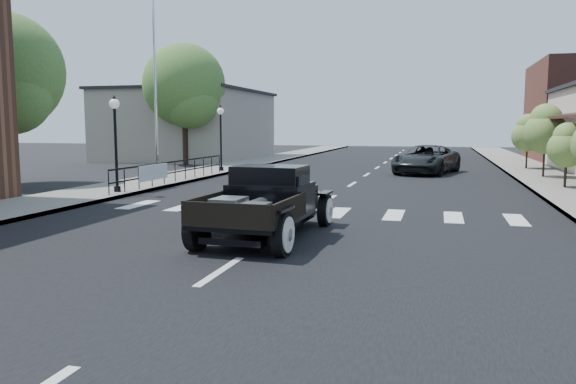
# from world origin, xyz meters

# --- Properties ---
(ground) EXTENTS (120.00, 120.00, 0.00)m
(ground) POSITION_xyz_m (0.00, 0.00, 0.00)
(ground) COLOR black
(ground) RESTS_ON ground
(road) EXTENTS (14.00, 80.00, 0.02)m
(road) POSITION_xyz_m (0.00, 15.00, 0.01)
(road) COLOR black
(road) RESTS_ON ground
(road_markings) EXTENTS (12.00, 60.00, 0.06)m
(road_markings) POSITION_xyz_m (0.00, 10.00, 0.00)
(road_markings) COLOR silver
(road_markings) RESTS_ON ground
(sidewalk_left) EXTENTS (3.00, 80.00, 0.15)m
(sidewalk_left) POSITION_xyz_m (-8.50, 15.00, 0.07)
(sidewalk_left) COLOR gray
(sidewalk_left) RESTS_ON ground
(sidewalk_right) EXTENTS (3.00, 80.00, 0.15)m
(sidewalk_right) POSITION_xyz_m (8.50, 15.00, 0.07)
(sidewalk_right) COLOR gray
(sidewalk_right) RESTS_ON ground
(low_building_left) EXTENTS (10.00, 12.00, 5.00)m
(low_building_left) POSITION_xyz_m (-15.00, 28.00, 2.50)
(low_building_left) COLOR #A99F8E
(low_building_left) RESTS_ON ground
(railing) EXTENTS (0.08, 10.00, 1.00)m
(railing) POSITION_xyz_m (-7.30, 10.00, 0.65)
(railing) COLOR black
(railing) RESTS_ON sidewalk_left
(banner) EXTENTS (0.04, 2.20, 0.60)m
(banner) POSITION_xyz_m (-7.22, 8.00, 0.45)
(banner) COLOR silver
(banner) RESTS_ON sidewalk_left
(lamp_post_b) EXTENTS (0.36, 0.36, 3.44)m
(lamp_post_b) POSITION_xyz_m (-7.60, 6.00, 1.87)
(lamp_post_b) COLOR black
(lamp_post_b) RESTS_ON sidewalk_left
(lamp_post_c) EXTENTS (0.36, 0.36, 3.44)m
(lamp_post_c) POSITION_xyz_m (-7.60, 16.00, 1.87)
(lamp_post_c) COLOR black
(lamp_post_c) RESTS_ON sidewalk_left
(flagpole) EXTENTS (0.12, 0.12, 11.60)m
(flagpole) POSITION_xyz_m (-9.20, 12.00, 5.95)
(flagpole) COLOR silver
(flagpole) RESTS_ON sidewalk_left
(big_tree_near) EXTENTS (4.91, 4.91, 7.22)m
(big_tree_near) POSITION_xyz_m (-14.00, 8.00, 3.61)
(big_tree_near) COLOR #456C2E
(big_tree_near) RESTS_ON ground
(big_tree_far) EXTENTS (5.32, 5.32, 7.82)m
(big_tree_far) POSITION_xyz_m (-12.50, 22.00, 3.91)
(big_tree_far) COLOR #456C2E
(big_tree_far) RESTS_ON ground
(small_tree_c) EXTENTS (1.44, 1.44, 2.40)m
(small_tree_c) POSITION_xyz_m (8.30, 11.85, 1.35)
(small_tree_c) COLOR olive
(small_tree_c) RESTS_ON sidewalk_right
(small_tree_d) EXTENTS (1.96, 1.96, 3.26)m
(small_tree_d) POSITION_xyz_m (8.30, 16.60, 1.78)
(small_tree_d) COLOR olive
(small_tree_d) RESTS_ON sidewalk_right
(small_tree_e) EXTENTS (1.75, 1.75, 2.92)m
(small_tree_e) POSITION_xyz_m (8.30, 22.01, 1.61)
(small_tree_e) COLOR olive
(small_tree_e) RESTS_ON sidewalk_right
(hotrod_pickup) EXTENTS (2.45, 4.87, 1.65)m
(hotrod_pickup) POSITION_xyz_m (-0.10, 0.04, 0.83)
(hotrod_pickup) COLOR black
(hotrod_pickup) RESTS_ON ground
(second_car) EXTENTS (3.80, 5.84, 1.49)m
(second_car) POSITION_xyz_m (2.93, 18.57, 0.75)
(second_car) COLOR black
(second_car) RESTS_ON ground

